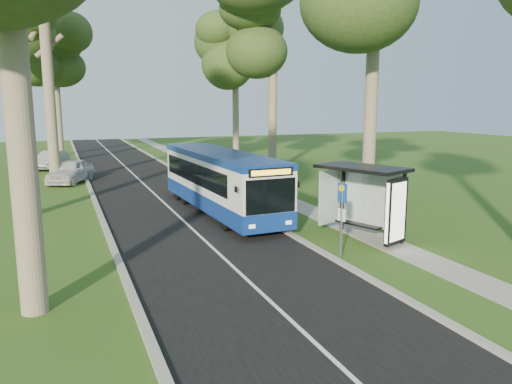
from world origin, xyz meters
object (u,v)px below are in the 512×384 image
at_px(litter_bin, 285,207).
at_px(car_white, 70,171).
at_px(bus_shelter, 372,190).
at_px(bus_stop_sign, 342,212).
at_px(car_silver, 51,160).
at_px(bus, 220,181).

distance_m(litter_bin, car_white, 17.37).
relative_size(bus_shelter, car_white, 0.83).
distance_m(bus_shelter, car_white, 22.66).
bearing_deg(litter_bin, bus_shelter, -77.76).
xyz_separation_m(bus_shelter, car_white, (-10.51, 20.03, -1.30)).
distance_m(bus_stop_sign, car_white, 23.02).
height_order(litter_bin, car_white, car_white).
height_order(litter_bin, car_silver, car_silver).
xyz_separation_m(bus_stop_sign, car_silver, (-9.64, 29.84, -0.97)).
xyz_separation_m(bus_stop_sign, car_white, (-8.33, 21.44, -0.89)).
bearing_deg(bus_shelter, car_white, 96.64).
distance_m(bus, car_white, 14.38).
bearing_deg(litter_bin, car_white, 122.55).
distance_m(bus, car_silver, 22.58).
bearing_deg(bus_stop_sign, litter_bin, 64.68).
bearing_deg(car_white, bus_shelter, -37.99).
xyz_separation_m(bus, litter_bin, (2.64, -1.95, -1.09)).
xyz_separation_m(bus_stop_sign, bus_shelter, (2.18, 1.40, 0.41)).
bearing_deg(bus, car_white, 115.13).
relative_size(litter_bin, car_white, 0.20).
relative_size(bus, car_silver, 2.60).
xyz_separation_m(bus_shelter, litter_bin, (-1.17, 5.39, -1.63)).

